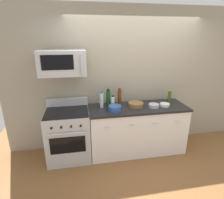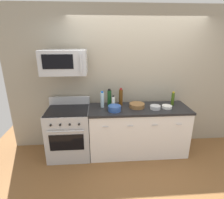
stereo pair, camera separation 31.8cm
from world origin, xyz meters
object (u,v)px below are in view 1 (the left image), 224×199
Objects in this scene: range_oven at (69,134)px; bowl_blue_mixing at (115,108)px; bottle_wine_amber at (120,97)px; bowl_wooden_salad at (136,104)px; bottle_olive_oil at (169,97)px; bowl_steel_prep at (154,106)px; microwave at (63,63)px; bowl_white_ceramic at (165,105)px; bottle_vinegar_white at (113,102)px; bottle_water_clear at (102,100)px; bottle_wine_green at (108,98)px.

bowl_blue_mixing is at bearing -7.93° from range_oven.
bottle_wine_amber is 1.22× the size of bowl_wooden_salad.
bowl_steel_prep is (-0.38, -0.16, -0.09)m from bottle_olive_oil.
microwave is 3.96× the size of bowl_steel_prep.
bottle_olive_oil is at bearing -3.12° from bottle_wine_amber.
range_oven reaches higher than bowl_blue_mixing.
bottle_vinegar_white is at bearing 174.11° from bowl_white_ceramic.
bottle_wine_amber is at bearing 9.35° from bottle_water_clear.
bottle_water_clear is 0.96m from bowl_steel_prep.
bottle_olive_oil is at bearing 1.15° from microwave.
bottle_olive_oil is 1.42× the size of bowl_steel_prep.
range_oven is 4.73× the size of bottle_vinegar_white.
bottle_vinegar_white is 0.76m from bowl_steel_prep.
bowl_wooden_salad is (0.43, -0.03, -0.07)m from bottle_vinegar_white.
bowl_blue_mixing is 1.27× the size of bowl_white_ceramic.
bowl_blue_mixing is at bearing -177.02° from bowl_steel_prep.
bowl_blue_mixing is (0.83, -0.12, 0.50)m from range_oven.
bottle_wine_amber is at bearing 176.88° from bottle_olive_oil.
bottle_water_clear is (0.62, 0.08, 0.60)m from range_oven.
bowl_white_ceramic is at bearing -6.61° from bottle_water_clear.
bowl_wooden_salad is (0.50, -0.13, -0.11)m from bottle_wine_green.
bottle_olive_oil reaches higher than bowl_blue_mixing.
range_oven is at bearing 178.23° from bowl_white_ceramic.
bottle_wine_amber reaches higher than bowl_steel_prep.
bowl_steel_prep is at bearing -156.88° from bottle_olive_oil.
bowl_steel_prep is at bearing -174.44° from bowl_white_ceramic.
bowl_blue_mixing is 1.21× the size of bowl_steel_prep.
bowl_white_ceramic is (0.97, -0.10, -0.08)m from bottle_vinegar_white.
microwave reaches higher than bottle_vinegar_white.
bottle_vinegar_white is 0.99× the size of bowl_blue_mixing.
microwave is at bearing -174.56° from bottle_wine_amber.
bowl_white_ceramic is at bearing -7.93° from bowl_wooden_salad.
microwave is 3.30× the size of bottle_vinegar_white.
bowl_wooden_salad is at bearing 0.90° from range_oven.
microwave is at bearing 178.85° from bowl_wooden_salad.
bottle_water_clear reaches higher than range_oven.
bottle_vinegar_white is (0.20, -0.04, -0.04)m from bottle_water_clear.
bottle_water_clear is 1.14× the size of bottle_olive_oil.
bowl_wooden_salad reaches higher than bowl_steel_prep.
bottle_vinegar_white is 1.26× the size of bowl_white_ceramic.
bottle_olive_oil is 0.42m from bowl_steel_prep.
bowl_steel_prep is (-0.22, -0.02, 0.01)m from bowl_white_ceramic.
bottle_olive_oil is at bearing -3.10° from bottle_wine_green.
microwave is at bearing 176.80° from bowl_white_ceramic.
bowl_white_ceramic is 0.95× the size of bowl_steel_prep.
bowl_white_ceramic is 0.23m from bowl_steel_prep.
bottle_wine_amber reaches higher than bowl_white_ceramic.
bottle_vinegar_white is at bearing -0.01° from microwave.
bottle_wine_green is 1.43× the size of bowl_blue_mixing.
bowl_wooden_salad is at bearing -1.15° from microwave.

